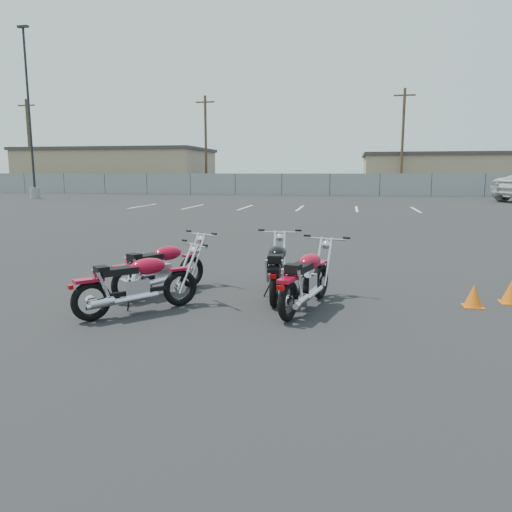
% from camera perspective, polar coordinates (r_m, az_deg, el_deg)
% --- Properties ---
extents(ground, '(120.00, 120.00, 0.00)m').
position_cam_1_polar(ground, '(7.33, -2.41, -5.74)').
color(ground, black).
rests_on(ground, ground).
extents(motorcycle_front_red, '(1.27, 1.81, 0.93)m').
position_cam_1_polar(motorcycle_front_red, '(8.08, -10.85, -1.38)').
color(motorcycle_front_red, black).
rests_on(motorcycle_front_red, ground).
extents(motorcycle_second_black, '(0.75, 1.95, 0.95)m').
position_cam_1_polar(motorcycle_second_black, '(7.83, 2.43, -1.48)').
color(motorcycle_second_black, black).
rests_on(motorcycle_second_black, ground).
extents(motorcycle_third_red, '(1.57, 1.61, 0.93)m').
position_cam_1_polar(motorcycle_third_red, '(7.06, -13.40, -3.07)').
color(motorcycle_third_red, black).
rests_on(motorcycle_third_red, ground).
extents(motorcycle_rear_red, '(0.91, 1.93, 0.95)m').
position_cam_1_polar(motorcycle_rear_red, '(7.11, 5.76, -2.68)').
color(motorcycle_rear_red, black).
rests_on(motorcycle_rear_red, ground).
extents(training_cone_near, '(0.28, 0.28, 0.33)m').
position_cam_1_polar(training_cone_near, '(7.91, 23.62, -4.17)').
color(training_cone_near, orange).
rests_on(training_cone_near, ground).
extents(training_cone_far, '(0.29, 0.29, 0.35)m').
position_cam_1_polar(training_cone_far, '(8.37, 27.14, -3.65)').
color(training_cone_far, orange).
rests_on(training_cone_far, ground).
extents(light_pole_west, '(0.80, 0.70, 11.90)m').
position_cam_1_polar(light_pole_west, '(39.93, -24.21, 10.63)').
color(light_pole_west, gray).
rests_on(light_pole_west, ground).
extents(chainlink_fence, '(80.06, 0.06, 1.80)m').
position_cam_1_polar(chainlink_fence, '(41.93, 8.44, 8.08)').
color(chainlink_fence, gray).
rests_on(chainlink_fence, ground).
extents(tan_building_west, '(18.40, 10.40, 4.30)m').
position_cam_1_polar(tan_building_west, '(54.28, -15.44, 9.50)').
color(tan_building_west, '#9C8664').
rests_on(tan_building_west, ground).
extents(tan_building_east, '(14.40, 9.40, 3.70)m').
position_cam_1_polar(tan_building_east, '(51.58, 20.18, 8.94)').
color(tan_building_east, '#9C8664').
rests_on(tan_building_east, ground).
extents(utility_pole_a, '(1.80, 0.24, 9.00)m').
position_cam_1_polar(utility_pole_a, '(55.78, -24.51, 11.58)').
color(utility_pole_a, '#41311E').
rests_on(utility_pole_a, ground).
extents(utility_pole_b, '(1.80, 0.24, 9.00)m').
position_cam_1_polar(utility_pole_b, '(48.89, -5.76, 12.78)').
color(utility_pole_b, '#41311E').
rests_on(utility_pole_b, ground).
extents(utility_pole_c, '(1.80, 0.24, 9.00)m').
position_cam_1_polar(utility_pole_c, '(46.18, 16.40, 12.63)').
color(utility_pole_c, '#41311E').
rests_on(utility_pole_c, ground).
extents(parking_line_stripes, '(15.12, 4.00, 0.01)m').
position_cam_1_polar(parking_line_stripes, '(27.26, 1.89, 5.53)').
color(parking_line_stripes, silver).
rests_on(parking_line_stripes, ground).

